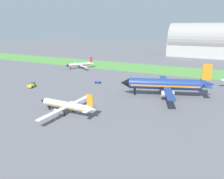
% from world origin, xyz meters
% --- Properties ---
extents(ground_plane, '(600.00, 600.00, 0.00)m').
position_xyz_m(ground_plane, '(0.00, 0.00, 0.00)').
color(ground_plane, slate).
extents(grass_taxiway_strip, '(360.00, 28.00, 0.08)m').
position_xyz_m(grass_taxiway_strip, '(0.00, 68.95, 0.04)').
color(grass_taxiway_strip, '#549342').
rests_on(grass_taxiway_strip, ground_plane).
extents(airplane_foreground_turboprop, '(19.51, 22.83, 6.85)m').
position_xyz_m(airplane_foreground_turboprop, '(1.25, -10.67, 2.51)').
color(airplane_foreground_turboprop, white).
rests_on(airplane_foreground_turboprop, ground_plane).
extents(airplane_midfield_jet, '(32.19, 32.46, 11.88)m').
position_xyz_m(airplane_midfield_jet, '(22.20, 19.29, 4.28)').
color(airplane_midfield_jet, navy).
rests_on(airplane_midfield_jet, ground_plane).
extents(airplane_taxiing_turboprop, '(18.16, 15.93, 6.28)m').
position_xyz_m(airplane_taxiing_turboprop, '(-37.41, 51.24, 2.30)').
color(airplane_taxiing_turboprop, silver).
rests_on(airplane_taxiing_turboprop, ground_plane).
extents(pushback_tug_near_gate, '(2.81, 3.94, 1.95)m').
position_xyz_m(pushback_tug_near_gate, '(-29.78, 5.91, 0.91)').
color(pushback_tug_near_gate, yellow).
rests_on(pushback_tug_near_gate, ground_plane).
extents(baggage_cart_midfield, '(2.80, 2.40, 0.90)m').
position_xyz_m(baggage_cart_midfield, '(-9.27, 24.48, 0.57)').
color(baggage_cart_midfield, '#334FB2').
rests_on(baggage_cart_midfield, ground_plane).
extents(hangar_distant, '(49.82, 25.13, 27.08)m').
position_xyz_m(hangar_distant, '(19.23, 141.97, 11.90)').
color(hangar_distant, '#BCB7B2').
rests_on(hangar_distant, ground_plane).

